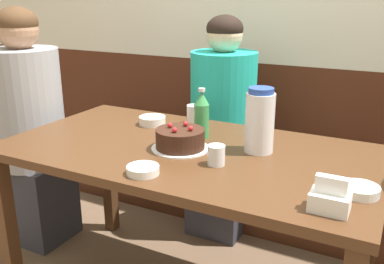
% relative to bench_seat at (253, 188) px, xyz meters
% --- Properties ---
extents(back_wall, '(4.80, 0.04, 2.50)m').
position_rel_bench_seat_xyz_m(back_wall, '(0.00, 0.22, 1.04)').
color(back_wall, '#4C2314').
rests_on(back_wall, ground_plane).
extents(bench_seat, '(2.41, 0.38, 0.42)m').
position_rel_bench_seat_xyz_m(bench_seat, '(0.00, 0.00, 0.00)').
color(bench_seat, '#472314').
rests_on(bench_seat, ground_plane).
extents(dining_table, '(1.49, 0.80, 0.73)m').
position_rel_bench_seat_xyz_m(dining_table, '(0.00, -0.83, 0.43)').
color(dining_table, '#4C2D19').
rests_on(dining_table, ground_plane).
extents(birthday_cake, '(0.23, 0.23, 0.10)m').
position_rel_bench_seat_xyz_m(birthday_cake, '(-0.02, -0.86, 0.56)').
color(birthday_cake, white).
rests_on(birthday_cake, dining_table).
extents(water_pitcher, '(0.11, 0.11, 0.25)m').
position_rel_bench_seat_xyz_m(water_pitcher, '(0.26, -0.74, 0.65)').
color(water_pitcher, white).
rests_on(water_pitcher, dining_table).
extents(soju_bottle, '(0.06, 0.06, 0.21)m').
position_rel_bench_seat_xyz_m(soju_bottle, '(-0.01, -0.69, 0.62)').
color(soju_bottle, '#388E4C').
rests_on(soju_bottle, dining_table).
extents(napkin_holder, '(0.11, 0.08, 0.11)m').
position_rel_bench_seat_xyz_m(napkin_holder, '(0.60, -1.11, 0.56)').
color(napkin_holder, white).
rests_on(napkin_holder, dining_table).
extents(bowl_soup_white, '(0.11, 0.11, 0.03)m').
position_rel_bench_seat_xyz_m(bowl_soup_white, '(-0.01, -1.13, 0.54)').
color(bowl_soup_white, white).
rests_on(bowl_soup_white, dining_table).
extents(bowl_rice_small, '(0.12, 0.12, 0.04)m').
position_rel_bench_seat_xyz_m(bowl_rice_small, '(-0.30, -0.63, 0.54)').
color(bowl_rice_small, white).
rests_on(bowl_rice_small, dining_table).
extents(bowl_side_dish, '(0.12, 0.12, 0.03)m').
position_rel_bench_seat_xyz_m(bowl_side_dish, '(0.66, -0.96, 0.54)').
color(bowl_side_dish, white).
rests_on(bowl_side_dish, dining_table).
extents(glass_water_tall, '(0.06, 0.06, 0.07)m').
position_rel_bench_seat_xyz_m(glass_water_tall, '(0.17, -0.94, 0.56)').
color(glass_water_tall, silver).
rests_on(glass_water_tall, dining_table).
extents(glass_tumbler_short, '(0.07, 0.07, 0.09)m').
position_rel_bench_seat_xyz_m(glass_tumbler_short, '(-0.13, -0.52, 0.57)').
color(glass_tumbler_short, silver).
rests_on(glass_tumbler_short, dining_table).
extents(person_teal_shirt, '(0.35, 0.35, 1.22)m').
position_rel_bench_seat_xyz_m(person_teal_shirt, '(-0.13, -0.17, 0.38)').
color(person_teal_shirt, '#33333D').
rests_on(person_teal_shirt, ground_plane).
extents(person_pale_blue_shirt, '(0.37, 0.37, 1.26)m').
position_rel_bench_seat_xyz_m(person_pale_blue_shirt, '(-1.00, -0.73, 0.42)').
color(person_pale_blue_shirt, '#33333D').
rests_on(person_pale_blue_shirt, ground_plane).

